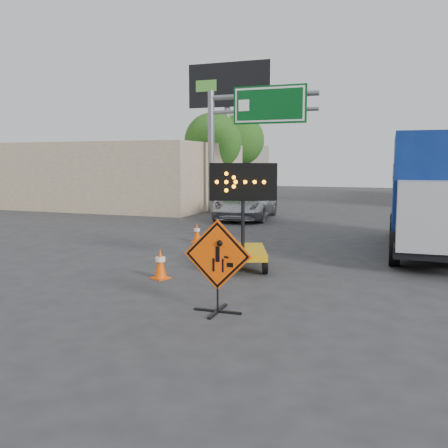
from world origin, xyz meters
The scene contains 15 objects.
ground centered at (0.00, 0.00, 0.00)m, with size 100.00×100.00×0.00m, color #2D2D30.
storefront_left_near centered at (-14.00, 20.00, 2.00)m, with size 14.00×10.00×4.00m, color #C3AE8D.
storefront_left_far centered at (-15.00, 34.00, 2.20)m, with size 12.00×10.00×4.40m, color gray.
highway_gantry centered at (-4.43, 17.96, 5.07)m, with size 6.18×0.38×6.90m.
billboard centered at (-8.35, 25.87, 7.35)m, with size 6.10×0.54×9.85m.
tree_left_near centered at (-8.00, 22.00, 4.16)m, with size 3.71×3.71×6.03m.
tree_left_far centered at (-9.00, 30.00, 4.60)m, with size 4.10×4.10×6.66m.
construction_sign centered at (0.74, 0.48, 0.95)m, with size 1.37×0.97×1.81m.
arrow_board centered at (-0.08, 4.46, 0.64)m, with size 1.84×2.31×2.86m.
pickup_truck centered at (-3.72, 15.79, 0.76)m, with size 2.51×5.44×1.51m, color #ADAFB4.
box_truck centered at (4.82, 9.01, 1.70)m, with size 2.77×7.99×3.76m.
cone_a centered at (-1.61, 2.59, 0.39)m, with size 0.52×0.52×0.77m.
cone_b centered at (-1.10, 5.43, 0.34)m, with size 0.45×0.45×0.68m.
cone_c centered at (-1.58, 6.69, 0.40)m, with size 0.46×0.46×0.80m.
cone_d centered at (-3.05, 8.10, 0.35)m, with size 0.36×0.36×0.71m.
Camera 1 is at (4.17, -8.25, 2.90)m, focal length 40.00 mm.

